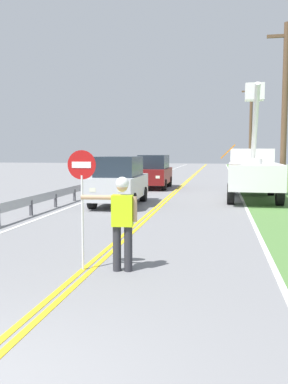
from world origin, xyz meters
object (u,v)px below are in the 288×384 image
(stop_sign_paddle, at_px, (82,183))
(oncoming_suv_nearest, at_px, (119,181))
(utility_bucket_truck, at_px, (253,170))
(utility_pole_near, at_px, (285,109))
(flagger_worker, at_px, (122,218))
(utility_pole_mid, at_px, (251,129))
(oncoming_suv_second, at_px, (154,172))

(stop_sign_paddle, bearing_deg, oncoming_suv_nearest, 99.64)
(utility_bucket_truck, distance_m, oncoming_suv_nearest, 6.88)
(stop_sign_paddle, bearing_deg, utility_bucket_truck, 72.72)
(utility_pole_near, bearing_deg, stop_sign_paddle, -112.79)
(flagger_worker, bearing_deg, stop_sign_paddle, -175.12)
(flagger_worker, bearing_deg, utility_pole_mid, 82.09)
(utility_bucket_truck, bearing_deg, oncoming_suv_nearest, -148.60)
(flagger_worker, distance_m, oncoming_suv_nearest, 10.11)
(flagger_worker, height_order, utility_pole_near, utility_pole_near)
(utility_pole_near, height_order, utility_pole_mid, utility_pole_mid)
(stop_sign_paddle, height_order, utility_pole_near, utility_pole_near)
(flagger_worker, distance_m, stop_sign_paddle, 1.02)
(flagger_worker, bearing_deg, utility_bucket_truck, 75.67)
(utility_pole_mid, bearing_deg, flagger_worker, -97.91)
(flagger_worker, height_order, utility_pole_mid, utility_pole_mid)
(utility_pole_near, distance_m, utility_pole_mid, 20.16)
(stop_sign_paddle, height_order, oncoming_suv_nearest, stop_sign_paddle)
(stop_sign_paddle, xyz_separation_m, oncoming_suv_second, (-1.50, 18.36, -0.65))
(flagger_worker, bearing_deg, utility_pole_near, 70.00)
(flagger_worker, xyz_separation_m, utility_pole_near, (4.79, 13.16, 3.28))
(flagger_worker, height_order, oncoming_suv_second, oncoming_suv_second)
(flagger_worker, bearing_deg, oncoming_suv_nearest, 103.98)
(oncoming_suv_nearest, height_order, oncoming_suv_second, same)
(oncoming_suv_nearest, bearing_deg, flagger_worker, -76.02)
(flagger_worker, bearing_deg, oncoming_suv_second, 97.07)
(stop_sign_paddle, bearing_deg, oncoming_suv_second, 94.68)
(stop_sign_paddle, bearing_deg, utility_pole_near, 67.21)
(stop_sign_paddle, bearing_deg, utility_pole_mid, 80.82)
(utility_bucket_truck, distance_m, utility_pole_mid, 20.20)
(flagger_worker, distance_m, utility_pole_near, 14.39)
(stop_sign_paddle, relative_size, utility_pole_mid, 0.27)
(oncoming_suv_second, bearing_deg, stop_sign_paddle, -85.32)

